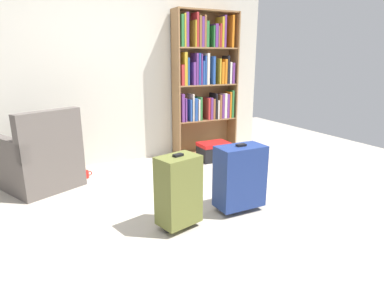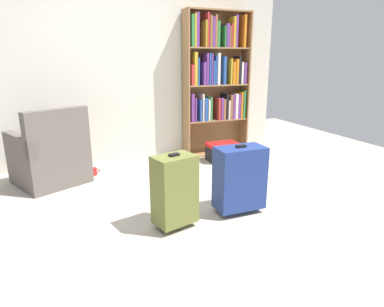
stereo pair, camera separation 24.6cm
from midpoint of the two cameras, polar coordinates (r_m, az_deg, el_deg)
The scene contains 8 objects.
ground_plane at distance 3.13m, azimuth -4.66°, elevation -10.85°, with size 7.97×7.97×0.00m, color #B2A899.
back_wall at distance 4.69m, azimuth -14.65°, elevation 14.21°, with size 4.56×0.10×2.60m, color beige.
bookshelf at distance 4.95m, azimuth 0.83°, elevation 12.99°, with size 0.98×0.27×2.06m.
armchair at distance 4.10m, azimuth -26.17°, elevation -1.13°, with size 0.93×0.93×0.90m.
mug at distance 4.30m, azimuth -19.46°, elevation -3.41°, with size 0.12×0.08×0.10m.
storage_box at distance 4.74m, azimuth 2.28°, elevation 0.47°, with size 0.43×0.29×0.26m.
suitcase_olive at distance 2.80m, azimuth -4.88°, elevation -6.39°, with size 0.40×0.32×0.67m.
suitcase_navy_blue at distance 3.13m, azimuth 6.03°, elevation -4.00°, with size 0.45×0.25×0.66m.
Camera 1 is at (-1.15, -2.54, 1.42)m, focal length 30.90 mm.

